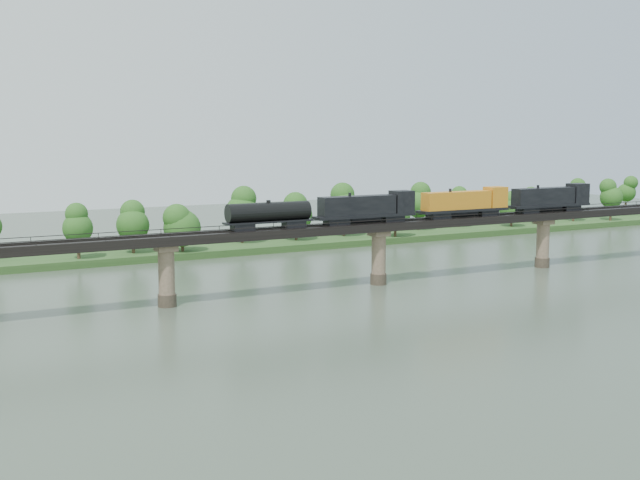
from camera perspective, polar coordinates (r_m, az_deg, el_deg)
name	(u,v)px	position (r m, az deg, el deg)	size (l,w,h in m)	color
ground	(484,317)	(124.15, 11.61, -5.40)	(400.00, 400.00, 0.00)	#344233
far_bank	(258,244)	(195.85, -4.44, -0.26)	(300.00, 24.00, 1.60)	#25461C
bridge	(379,255)	(146.98, 4.19, -1.07)	(236.00, 30.00, 11.50)	#473A2D
bridge_superstructure	(379,221)	(146.15, 4.22, 1.39)	(220.00, 4.90, 0.75)	black
far_treeline	(233,214)	(187.64, -6.21, 1.84)	(289.06, 17.54, 13.60)	#382619
freight_train	(433,205)	(152.60, 8.02, 2.49)	(81.26, 3.17, 5.59)	black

